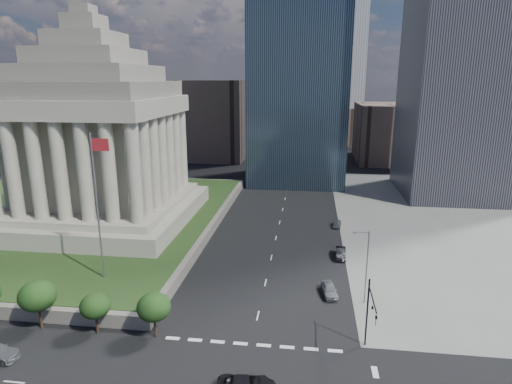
% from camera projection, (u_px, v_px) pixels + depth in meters
% --- Properties ---
extents(ground, '(500.00, 500.00, 0.00)m').
position_uv_depth(ground, '(291.00, 176.00, 129.82)').
color(ground, black).
rests_on(ground, ground).
extents(sidewalk_ne, '(68.00, 90.00, 0.03)m').
position_uv_depth(sidewalk_ne, '(510.00, 225.00, 85.77)').
color(sidewalk_ne, slate).
rests_on(sidewalk_ne, ground).
extents(plaza_terrace, '(66.00, 70.00, 1.80)m').
position_uv_depth(plaza_terrace, '(58.00, 218.00, 87.25)').
color(plaza_terrace, '#645E56').
rests_on(plaza_terrace, ground).
extents(plaza_lawn, '(64.00, 68.00, 0.10)m').
position_uv_depth(plaza_lawn, '(57.00, 214.00, 87.00)').
color(plaza_lawn, '#253E19').
rests_on(plaza_lawn, plaza_terrace).
extents(war_memorial, '(34.00, 34.00, 39.00)m').
position_uv_depth(war_memorial, '(94.00, 119.00, 78.71)').
color(war_memorial, gray).
rests_on(war_memorial, plaza_lawn).
extents(flagpole, '(2.52, 0.24, 20.00)m').
position_uv_depth(flagpole, '(98.00, 199.00, 56.32)').
color(flagpole, slate).
rests_on(flagpole, plaza_lawn).
extents(midrise_glass, '(26.00, 26.00, 60.00)m').
position_uv_depth(midrise_glass, '(299.00, 73.00, 117.08)').
color(midrise_glass, black).
rests_on(midrise_glass, ground).
extents(building_filler_ne, '(20.00, 30.00, 20.00)m').
position_uv_depth(building_filler_ne, '(385.00, 132.00, 152.04)').
color(building_filler_ne, brown).
rests_on(building_filler_ne, ground).
extents(building_filler_nw, '(24.00, 30.00, 28.00)m').
position_uv_depth(building_filler_nw, '(215.00, 119.00, 158.71)').
color(building_filler_nw, brown).
rests_on(building_filler_nw, ground).
extents(traffic_signal_ne, '(0.30, 5.74, 8.00)m').
position_uv_depth(traffic_signal_ne, '(370.00, 311.00, 44.20)').
color(traffic_signal_ne, black).
rests_on(traffic_signal_ne, ground).
extents(street_lamp_north, '(2.13, 0.22, 10.00)m').
position_uv_depth(street_lamp_north, '(366.00, 263.00, 54.83)').
color(street_lamp_north, slate).
rests_on(street_lamp_north, ground).
extents(parked_sedan_near, '(4.83, 2.53, 1.57)m').
position_uv_depth(parked_sedan_near, '(329.00, 289.00, 58.09)').
color(parked_sedan_near, gray).
rests_on(parked_sedan_near, ground).
extents(parked_sedan_mid, '(1.82, 4.70, 1.53)m').
position_uv_depth(parked_sedan_mid, '(341.00, 253.00, 70.25)').
color(parked_sedan_mid, black).
rests_on(parked_sedan_mid, ground).
extents(parked_sedan_far, '(2.04, 4.00, 1.31)m').
position_uv_depth(parked_sedan_far, '(337.00, 224.00, 84.83)').
color(parked_sedan_far, '#58595F').
rests_on(parked_sedan_far, ground).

